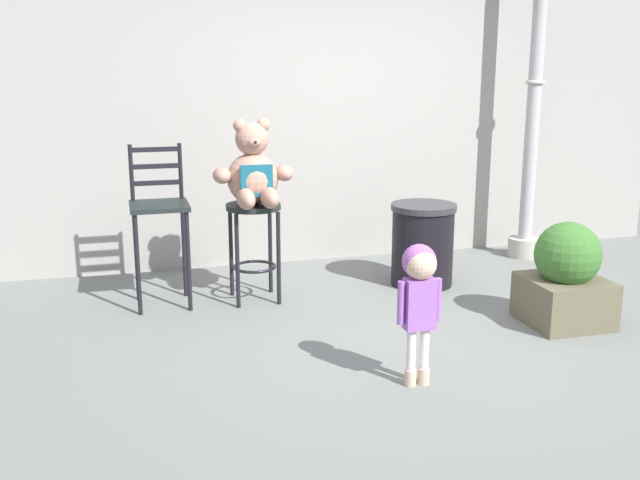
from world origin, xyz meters
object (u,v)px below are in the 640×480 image
Objects in this scene: teddy_bear at (253,173)px; lamppost at (531,139)px; bar_stool_with_teddy at (254,231)px; child_walking at (419,284)px; trash_bin at (423,244)px; planter_with_shrub at (566,278)px; bar_chair_empty at (159,214)px.

lamppost is at bearing 13.34° from teddy_bear.
child_walking reaches higher than bar_stool_with_teddy.
teddy_bear is (0.00, -0.03, 0.45)m from bar_stool_with_teddy.
teddy_bear is 0.94× the size of trash_bin.
bar_stool_with_teddy is 0.45m from teddy_bear.
teddy_bear is 0.78× the size of child_walking.
teddy_bear is 0.23× the size of lamppost.
teddy_bear is 0.88× the size of planter_with_shrub.
lamppost is (2.72, 0.64, 0.12)m from teddy_bear.
bar_chair_empty is at bearing 173.08° from bar_stool_with_teddy.
trash_bin is (1.42, 0.06, -0.66)m from teddy_bear.
planter_with_shrub is at bearing -28.08° from teddy_bear.
bar_stool_with_teddy reaches higher than planter_with_shrub.
child_walking is at bearing -70.88° from bar_stool_with_teddy.
lamppost reaches higher than bar_chair_empty.
bar_stool_with_teddy is 1.18× the size of teddy_bear.
planter_with_shrub is (2.02, -1.11, -0.22)m from bar_stool_with_teddy.
trash_bin is (0.80, 1.82, -0.26)m from child_walking.
trash_bin is at bearing -155.95° from lamppost.
bar_stool_with_teddy is 2.84m from lamppost.
bar_chair_empty is at bearing -171.20° from lamppost.
child_walking is 3.23m from lamppost.
planter_with_shrub reaches higher than trash_bin.
trash_bin is 0.24× the size of lamppost.
teddy_bear reaches higher than child_walking.
planter_with_shrub is at bearing -23.69° from bar_chair_empty.
bar_chair_empty is (-1.32, 1.87, 0.10)m from child_walking.
teddy_bear is at bearing -177.41° from trash_bin.
lamppost reaches higher than teddy_bear.
lamppost reaches higher than trash_bin.
bar_stool_with_teddy is 1.12× the size of trash_bin.
trash_bin is at bearing -1.39° from bar_chair_empty.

